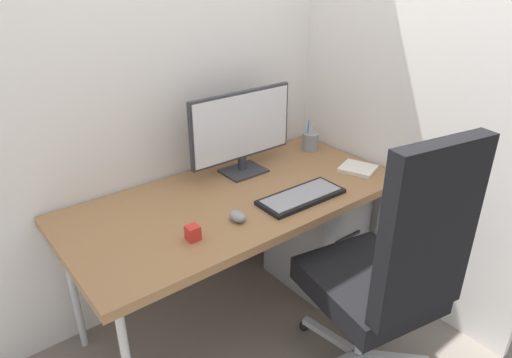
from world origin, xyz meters
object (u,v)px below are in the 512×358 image
at_px(notebook, 358,168).
at_px(filing_cabinet, 315,236).
at_px(pen_holder, 310,141).
at_px(office_chair, 389,271).
at_px(keyboard, 301,197).
at_px(monitor, 242,129).
at_px(mouse, 238,216).
at_px(desk_clamp_accessory, 193,233).

bearing_deg(notebook, filing_cabinet, 109.51).
bearing_deg(filing_cabinet, pen_holder, 57.58).
xyz_separation_m(office_chair, keyboard, (0.00, 0.51, 0.12)).
height_order(monitor, pen_holder, monitor).
bearing_deg(mouse, keyboard, -2.54).
bearing_deg(desk_clamp_accessory, office_chair, -43.03).
bearing_deg(notebook, pen_holder, 69.98).
distance_m(filing_cabinet, mouse, 0.82).
distance_m(monitor, notebook, 0.64).
height_order(mouse, desk_clamp_accessory, desk_clamp_accessory).
bearing_deg(monitor, mouse, -129.05).
relative_size(notebook, desk_clamp_accessory, 2.88).
bearing_deg(pen_holder, mouse, -154.49).
bearing_deg(office_chair, monitor, 92.00).
xyz_separation_m(pen_holder, notebook, (0.00, -0.36, -0.04)).
xyz_separation_m(office_chair, pen_holder, (0.45, 0.90, 0.16)).
height_order(office_chair, monitor, office_chair).
xyz_separation_m(monitor, mouse, (-0.31, -0.38, -0.21)).
xyz_separation_m(monitor, keyboard, (0.03, -0.40, -0.22)).
xyz_separation_m(monitor, pen_holder, (0.48, -0.00, -0.18)).
height_order(office_chair, desk_clamp_accessory, office_chair).
bearing_deg(desk_clamp_accessory, monitor, 36.10).
distance_m(office_chair, desk_clamp_accessory, 0.78).
xyz_separation_m(keyboard, desk_clamp_accessory, (-0.56, 0.02, 0.02)).
bearing_deg(pen_holder, desk_clamp_accessory, -159.29).
distance_m(pen_holder, desk_clamp_accessory, 1.08).
relative_size(monitor, notebook, 3.42).
distance_m(filing_cabinet, monitor, 0.78).
height_order(office_chair, filing_cabinet, office_chair).
bearing_deg(desk_clamp_accessory, filing_cabinet, 11.57).
distance_m(filing_cabinet, pen_holder, 0.54).
distance_m(pen_holder, notebook, 0.36).
distance_m(mouse, notebook, 0.79).
relative_size(office_chair, filing_cabinet, 2.15).
xyz_separation_m(keyboard, notebook, (0.45, 0.04, -0.00)).
bearing_deg(office_chair, mouse, 122.80).
xyz_separation_m(filing_cabinet, mouse, (-0.66, -0.18, 0.45)).
relative_size(office_chair, desk_clamp_accessory, 20.12).
relative_size(filing_cabinet, monitor, 0.95).
distance_m(office_chair, keyboard, 0.52).
bearing_deg(office_chair, desk_clamp_accessory, 136.97).
bearing_deg(keyboard, mouse, 176.24).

